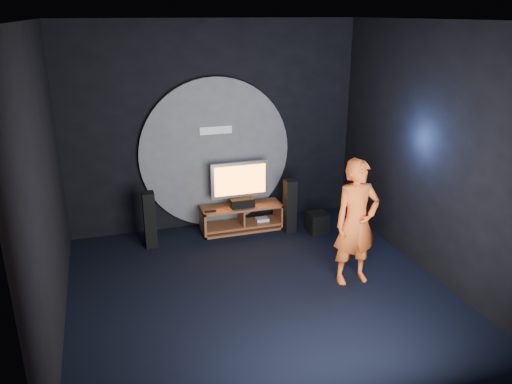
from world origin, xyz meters
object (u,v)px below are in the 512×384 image
media_console (242,219)px  subwoofer (318,223)px  player (356,222)px  tv (240,182)px  tower_speaker_left (150,220)px  tower_speaker_right (290,206)px

media_console → subwoofer: size_ratio=3.97×
player → subwoofer: bearing=82.5°
media_console → tv: bearing=96.0°
tv → tower_speaker_left: size_ratio=1.08×
subwoofer → player: (-0.20, -1.65, 0.71)m
media_console → tower_speaker_left: size_ratio=1.50×
tower_speaker_left → tower_speaker_right: 2.35m
media_console → tower_speaker_right: size_ratio=1.50×
tv → tower_speaker_left: 1.64m
subwoofer → player: 1.81m
tv → subwoofer: tv is taller
player → tv: bearing=114.1°
media_console → tv: tv is taller
tower_speaker_left → subwoofer: (2.79, -0.31, -0.29)m
subwoofer → media_console: bearing=157.8°
tv → tower_speaker_left: (-1.57, -0.26, -0.40)m
tower_speaker_right → subwoofer: (0.44, -0.19, -0.29)m
tv → player: size_ratio=0.56×
media_console → player: 2.48m
media_console → subwoofer: bearing=-22.2°
tower_speaker_left → subwoofer: tower_speaker_left is taller
tv → player: 2.44m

